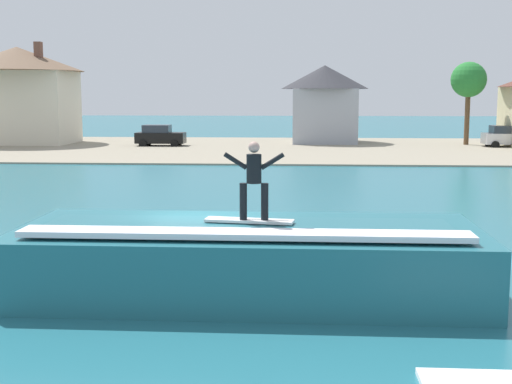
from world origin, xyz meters
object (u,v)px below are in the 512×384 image
object	(u,v)px
surfboard	(249,221)
surfer	(254,176)
car_near_shore	(160,136)
tree_tall_bare	(15,96)
car_far_shore	(507,137)
tree_short_bushy	(469,81)
wave_crest	(249,258)
house_small_cottage	(325,100)
house_with_chimney	(18,87)

from	to	relation	value
surfboard	surfer	world-z (taller)	surfer
car_near_shore	tree_tall_bare	distance (m)	14.41
car_far_shore	tree_tall_bare	size ratio (longest dim) A/B	0.73
surfboard	tree_short_bushy	distance (m)	48.59
wave_crest	surfer	size ratio (longest dim) A/B	6.04
wave_crest	tree_short_bushy	distance (m)	48.38
tree_tall_bare	car_near_shore	bearing A→B (deg)	-12.49
surfer	car_near_shore	size ratio (longest dim) A/B	0.41
surfer	house_small_cottage	bearing A→B (deg)	86.36
surfboard	tree_short_bushy	world-z (taller)	tree_short_bushy
surfer	car_far_shore	bearing A→B (deg)	67.55
car_far_shore	car_near_shore	bearing A→B (deg)	-178.44
wave_crest	car_far_shore	xyz separation A→B (m)	(18.28, 43.52, 0.16)
surfboard	car_near_shore	bearing A→B (deg)	104.18
surfboard	tree_tall_bare	size ratio (longest dim) A/B	0.35
car_near_shore	house_small_cottage	world-z (taller)	house_small_cottage
surfboard	car_far_shore	xyz separation A→B (m)	(18.24, 43.84, -0.75)
wave_crest	surfer	bearing A→B (deg)	-68.64
wave_crest	surfer	distance (m)	1.93
surfboard	house_with_chimney	world-z (taller)	house_with_chimney
surfer	house_small_cottage	distance (m)	48.28
surfboard	tree_short_bushy	xyz separation A→B (m)	(15.36, 45.93, 3.88)
car_near_shore	car_far_shore	xyz separation A→B (m)	(29.12, 0.79, 0.00)
wave_crest	car_near_shore	size ratio (longest dim) A/B	2.46
car_far_shore	house_small_cottage	world-z (taller)	house_small_cottage
wave_crest	surfboard	distance (m)	0.97
car_near_shore	tree_tall_bare	xyz separation A→B (m)	(-13.69, 3.03, 3.34)
tree_tall_bare	tree_short_bushy	xyz separation A→B (m)	(39.93, -0.15, 1.29)
car_near_shore	car_far_shore	distance (m)	29.13
wave_crest	car_near_shore	distance (m)	44.08
wave_crest	house_with_chimney	size ratio (longest dim) A/B	0.88
surfboard	house_small_cottage	bearing A→B (deg)	86.23
car_far_shore	house_small_cottage	size ratio (longest dim) A/B	0.51
wave_crest	surfer	world-z (taller)	surfer
wave_crest	surfboard	xyz separation A→B (m)	(0.04, -0.32, 0.91)
tree_short_bushy	house_with_chimney	bearing A→B (deg)	-178.83
house_small_cottage	tree_tall_bare	bearing A→B (deg)	-175.81
tree_tall_bare	house_with_chimney	bearing A→B (deg)	-53.09
car_far_shore	tree_tall_bare	distance (m)	42.99
tree_tall_bare	wave_crest	bearing A→B (deg)	-61.81
house_small_cottage	tree_tall_bare	distance (m)	27.81
surfer	tree_tall_bare	world-z (taller)	tree_tall_bare
house_with_chimney	house_small_cottage	world-z (taller)	house_with_chimney
house_with_chimney	wave_crest	bearing A→B (deg)	-62.02
surfboard	car_far_shore	size ratio (longest dim) A/B	0.48
surfer	car_far_shore	distance (m)	47.53
surfer	house_with_chimney	world-z (taller)	house_with_chimney
surfboard	car_near_shore	world-z (taller)	car_near_shore
tree_short_bushy	car_far_shore	bearing A→B (deg)	-35.96
car_near_shore	house_small_cottage	distance (m)	15.23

